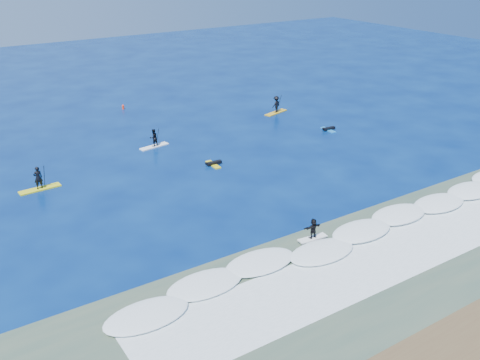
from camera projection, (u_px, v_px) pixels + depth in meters
ground at (264, 186)px, 43.72m from camera, size 160.00×160.00×0.00m
shallow_water at (395, 264)px, 32.99m from camera, size 90.00×13.00×0.01m
breaking_wave at (350, 237)px, 36.06m from camera, size 40.00×6.00×0.30m
whitewater at (383, 257)px, 33.76m from camera, size 34.00×5.00×0.02m
sup_paddler_left at (39, 181)px, 42.80m from camera, size 3.31×1.00×2.29m
sup_paddler_center at (154, 139)px, 51.81m from camera, size 3.07×1.23×2.09m
sup_paddler_right at (276, 105)px, 62.22m from camera, size 3.43×1.73×2.34m
prone_paddler_near at (213, 164)px, 47.77m from camera, size 1.63×2.07×0.43m
prone_paddler_far at (328, 129)px, 56.66m from camera, size 1.64×2.08×0.43m
wave_surfer at (313, 230)px, 35.29m from camera, size 2.12×0.74×1.51m
marker_buoy at (123, 107)px, 63.89m from camera, size 0.28×0.28×0.66m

